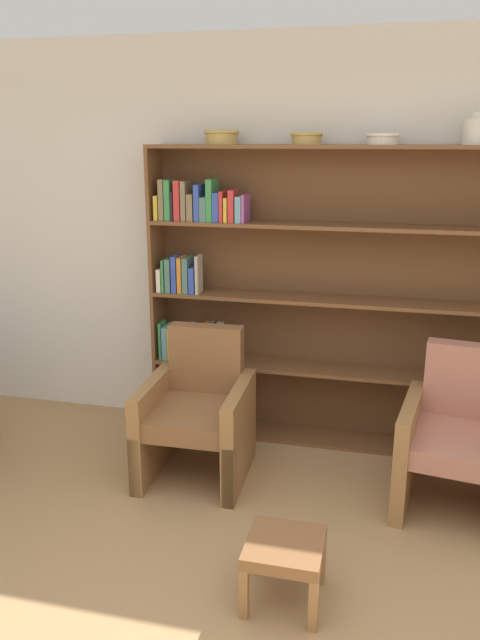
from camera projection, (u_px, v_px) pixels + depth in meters
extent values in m
cube|color=silver|center=(327.00, 244.00, 4.28)|extent=(12.00, 0.06, 2.75)
cube|color=brown|center=(159.00, 292.00, 4.46)|extent=(0.02, 0.30, 2.04)
cube|color=brown|center=(343.00, 147.00, 3.90)|extent=(2.50, 0.30, 0.03)
cube|color=brown|center=(330.00, 438.00, 4.46)|extent=(2.50, 0.30, 0.03)
cube|color=brown|center=(338.00, 297.00, 4.31)|extent=(2.50, 0.01, 2.04)
cube|color=#7F6B4C|center=(167.00, 412.00, 4.65)|extent=(0.04, 0.15, 0.18)
cube|color=#388C47|center=(173.00, 406.00, 4.63)|extent=(0.04, 0.16, 0.27)
cube|color=#334CB2|center=(177.00, 412.00, 4.63)|extent=(0.02, 0.14, 0.20)
cube|color=#994C99|center=(181.00, 414.00, 4.62)|extent=(0.02, 0.13, 0.18)
cube|color=red|center=(187.00, 412.00, 4.63)|extent=(0.03, 0.17, 0.20)
cube|color=#7F6B4C|center=(192.00, 412.00, 4.63)|extent=(0.04, 0.19, 0.19)
cube|color=black|center=(197.00, 416.00, 4.59)|extent=(0.04, 0.12, 0.16)
cube|color=white|center=(204.00, 411.00, 4.57)|extent=(0.03, 0.14, 0.25)
cube|color=#7F6B4C|center=(209.00, 412.00, 4.59)|extent=(0.03, 0.19, 0.21)
cube|color=#B2A899|center=(213.00, 411.00, 4.58)|extent=(0.02, 0.18, 0.25)
cube|color=brown|center=(333.00, 370.00, 4.31)|extent=(2.50, 0.30, 0.02)
cube|color=#388C47|center=(163.00, 340.00, 4.49)|extent=(0.02, 0.13, 0.27)
cube|color=#669EB2|center=(168.00, 341.00, 4.51)|extent=(0.04, 0.17, 0.24)
cube|color=gold|center=(172.00, 342.00, 4.49)|extent=(0.02, 0.15, 0.24)
cube|color=white|center=(176.00, 347.00, 4.47)|extent=(0.04, 0.12, 0.18)
cube|color=white|center=(182.00, 347.00, 4.47)|extent=(0.04, 0.14, 0.17)
cube|color=#334CB2|center=(187.00, 349.00, 4.46)|extent=(0.02, 0.13, 0.16)
cube|color=#994C99|center=(191.00, 342.00, 4.44)|extent=(0.02, 0.13, 0.27)
cube|color=#B2A899|center=(195.00, 345.00, 4.45)|extent=(0.03, 0.15, 0.22)
cube|color=white|center=(199.00, 344.00, 4.43)|extent=(0.03, 0.13, 0.24)
cube|color=orange|center=(205.00, 342.00, 4.45)|extent=(0.03, 0.19, 0.26)
cube|color=#669EB2|center=(209.00, 342.00, 4.44)|extent=(0.02, 0.19, 0.27)
cube|color=#7F6B4C|center=(213.00, 346.00, 4.43)|extent=(0.03, 0.16, 0.22)
cube|color=white|center=(218.00, 343.00, 4.41)|extent=(0.04, 0.16, 0.27)
cube|color=brown|center=(336.00, 300.00, 4.17)|extent=(2.50, 0.30, 0.02)
cube|color=white|center=(162.00, 279.00, 4.37)|extent=(0.03, 0.15, 0.16)
cube|color=#388C47|center=(165.00, 275.00, 4.35)|extent=(0.02, 0.13, 0.23)
cube|color=#4C756B|center=(172.00, 274.00, 4.37)|extent=(0.04, 0.20, 0.23)
cube|color=#334CB2|center=(176.00, 274.00, 4.33)|extent=(0.03, 0.13, 0.26)
cube|color=orange|center=(182.00, 274.00, 4.33)|extent=(0.03, 0.16, 0.25)
cube|color=#4C756B|center=(188.00, 275.00, 4.32)|extent=(0.04, 0.16, 0.25)
cube|color=#334CB2|center=(194.00, 279.00, 4.32)|extent=(0.04, 0.16, 0.18)
cube|color=#B2A899|center=(199.00, 274.00, 4.28)|extent=(0.02, 0.12, 0.26)
cube|color=brown|center=(339.00, 226.00, 4.04)|extent=(2.50, 0.30, 0.02)
cube|color=gold|center=(160.00, 207.00, 4.25)|extent=(0.03, 0.18, 0.17)
cube|color=#7F6B4C|center=(164.00, 200.00, 4.20)|extent=(0.03, 0.13, 0.27)
cube|color=#388C47|center=(171.00, 200.00, 4.22)|extent=(0.04, 0.20, 0.27)
cube|color=black|center=(175.00, 206.00, 4.21)|extent=(0.02, 0.15, 0.19)
cube|color=red|center=(179.00, 201.00, 4.18)|extent=(0.04, 0.13, 0.27)
cube|color=#7F6B4C|center=(187.00, 201.00, 4.20)|extent=(0.03, 0.19, 0.26)
cube|color=#7F6B4C|center=(193.00, 207.00, 4.18)|extent=(0.04, 0.16, 0.18)
cube|color=#334CB2|center=(199.00, 203.00, 4.16)|extent=(0.04, 0.16, 0.24)
cube|color=#4C756B|center=(205.00, 209.00, 4.16)|extent=(0.04, 0.14, 0.16)
cube|color=#388C47|center=(212.00, 200.00, 4.16)|extent=(0.04, 0.20, 0.28)
cube|color=#334CB2|center=(218.00, 207.00, 4.15)|extent=(0.04, 0.18, 0.19)
cube|color=red|center=(223.00, 206.00, 4.13)|extent=(0.02, 0.15, 0.20)
cube|color=gold|center=(228.00, 210.00, 4.13)|extent=(0.02, 0.15, 0.16)
cube|color=red|center=(233.00, 206.00, 4.10)|extent=(0.04, 0.13, 0.21)
cube|color=#669EB2|center=(241.00, 209.00, 4.12)|extent=(0.04, 0.18, 0.17)
cube|color=#994C99|center=(246.00, 208.00, 4.12)|extent=(0.02, 0.20, 0.18)
cylinder|color=tan|center=(222.00, 138.00, 4.06)|extent=(0.21, 0.21, 0.08)
torus|color=tan|center=(222.00, 132.00, 4.05)|extent=(0.23, 0.23, 0.02)
cylinder|color=tan|center=(307.00, 139.00, 3.94)|extent=(0.19, 0.19, 0.07)
torus|color=tan|center=(307.00, 134.00, 3.93)|extent=(0.21, 0.21, 0.02)
cylinder|color=silver|center=(383.00, 139.00, 3.83)|extent=(0.18, 0.18, 0.06)
torus|color=silver|center=(383.00, 135.00, 3.83)|extent=(0.21, 0.21, 0.02)
cylinder|color=silver|center=(479.00, 132.00, 3.69)|extent=(0.18, 0.18, 0.15)
cylinder|color=silver|center=(480.00, 115.00, 3.67)|extent=(0.10, 0.10, 0.04)
cube|color=olive|center=(229.00, 477.00, 3.60)|extent=(0.07, 0.07, 0.38)
cube|color=olive|center=(136.00, 466.00, 3.72)|extent=(0.07, 0.07, 0.38)
cube|color=olive|center=(250.00, 431.00, 4.18)|extent=(0.07, 0.07, 0.38)
cube|color=olive|center=(169.00, 423.00, 4.29)|extent=(0.07, 0.07, 0.38)
cube|color=brown|center=(195.00, 415.00, 3.89)|extent=(0.50, 0.65, 0.12)
cube|color=brown|center=(206.00, 360.00, 4.07)|extent=(0.48, 0.13, 0.47)
cube|color=olive|center=(239.00, 434.00, 3.86)|extent=(0.10, 0.68, 0.62)
cube|color=olive|center=(153.00, 426.00, 3.97)|extent=(0.10, 0.68, 0.62)
cube|color=olive|center=(397.00, 494.00, 3.42)|extent=(0.08, 0.08, 0.38)
cube|color=olive|center=(412.00, 446.00, 3.97)|extent=(0.08, 0.08, 0.38)
cube|color=#B2705B|center=(459.00, 443.00, 3.53)|extent=(0.57, 0.70, 0.12)
cube|color=#B2705B|center=(466.00, 382.00, 3.71)|extent=(0.49, 0.19, 0.47)
cube|color=olive|center=(407.00, 450.00, 3.66)|extent=(0.18, 0.68, 0.62)
cube|color=olive|center=(258.00, 551.00, 3.06)|extent=(0.04, 0.04, 0.25)
cube|color=olive|center=(321.00, 560.00, 2.99)|extent=(0.04, 0.04, 0.25)
cube|color=olive|center=(244.00, 593.00, 2.77)|extent=(0.04, 0.04, 0.25)
cube|color=olive|center=(313.00, 605.00, 2.70)|extent=(0.04, 0.04, 0.25)
cube|color=brown|center=(285.00, 547.00, 2.83)|extent=(0.35, 0.35, 0.06)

